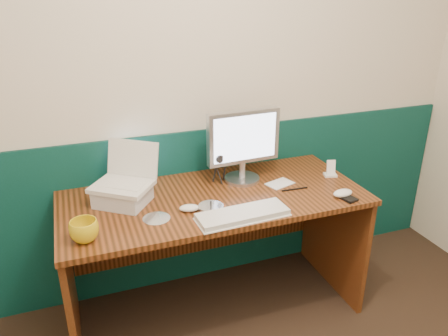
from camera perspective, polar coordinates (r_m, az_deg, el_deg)
name	(u,v)px	position (r m, az deg, el deg)	size (l,w,h in m)	color
back_wall	(194,87)	(2.48, -3.99, 10.45)	(3.50, 0.04, 2.50)	beige
wainscot	(197,207)	(2.73, -3.49, -5.12)	(3.48, 0.02, 1.00)	#08352B
desk	(215,255)	(2.50, -1.20, -11.33)	(1.60, 0.70, 0.75)	#321A09
laptop_riser	(123,196)	(2.28, -13.08, -3.56)	(0.25, 0.21, 0.08)	silver
laptop	(120,167)	(2.21, -13.45, 0.16)	(0.28, 0.22, 0.24)	silver
monitor	(243,146)	(2.42, 2.44, 2.88)	(0.41, 0.12, 0.41)	#B1B1B6
keyboard	(243,215)	(2.11, 2.45, -6.16)	(0.44, 0.15, 0.03)	silver
mouse_right	(343,193)	(2.38, 15.26, -3.18)	(0.11, 0.07, 0.04)	silver
mouse_left	(189,208)	(2.16, -4.54, -5.23)	(0.10, 0.06, 0.03)	silver
mug	(84,231)	(2.00, -17.80, -7.82)	(0.13, 0.13, 0.10)	gold
camcorder	(220,164)	(2.43, -0.59, 0.51)	(0.10, 0.14, 0.22)	#A4A4A9
cd_spindle	(211,208)	(2.17, -1.72, -5.23)	(0.13, 0.13, 0.03)	silver
cd_loose_a	(156,218)	(2.13, -8.82, -6.51)	(0.13, 0.13, 0.00)	silver
pen	(295,189)	(2.41, 9.22, -2.73)	(0.01, 0.01, 0.15)	black
papers	(280,184)	(2.47, 7.30, -2.03)	(0.15, 0.10, 0.00)	silver
dock	(330,175)	(2.62, 13.70, -0.88)	(0.07, 0.05, 0.01)	white
music_player	(331,167)	(2.60, 13.80, 0.11)	(0.05, 0.01, 0.08)	white
pda	(347,198)	(2.37, 15.73, -3.75)	(0.06, 0.11, 0.01)	black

